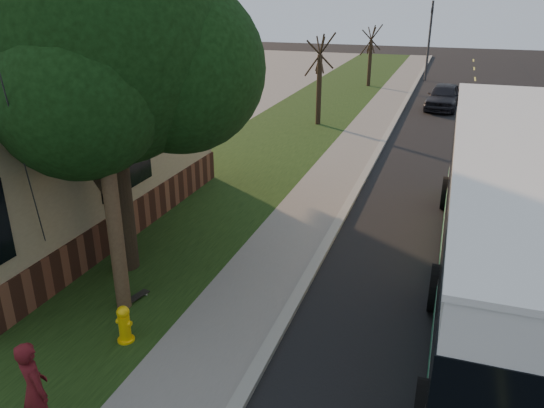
{
  "coord_description": "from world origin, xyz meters",
  "views": [
    {
      "loc": [
        2.65,
        -6.91,
        6.15
      ],
      "look_at": [
        -1.08,
        3.99,
        1.5
      ],
      "focal_mm": 35.0,
      "sensor_mm": 36.0,
      "label": 1
    }
  ],
  "objects_px": {
    "traffic_signal": "(430,36)",
    "transit_bus": "(515,216)",
    "utility_pole": "(97,84)",
    "dumpster": "(132,148)",
    "fire_hydrant": "(124,324)",
    "bare_tree_near": "(319,81)",
    "skateboarder": "(35,390)",
    "leafy_tree": "(107,42)",
    "skateboard_main": "(135,298)",
    "distant_car": "(444,96)",
    "bare_tree_far": "(370,57)"
  },
  "relations": [
    {
      "from": "traffic_signal",
      "to": "transit_bus",
      "type": "xyz_separation_m",
      "value": [
        3.65,
        -29.87,
        -1.3
      ]
    },
    {
      "from": "utility_pole",
      "to": "dumpster",
      "type": "relative_size",
      "value": 5.46
    },
    {
      "from": "fire_hydrant",
      "to": "transit_bus",
      "type": "height_order",
      "value": "transit_bus"
    },
    {
      "from": "fire_hydrant",
      "to": "utility_pole",
      "type": "bearing_deg",
      "value": 125.38
    },
    {
      "from": "utility_pole",
      "to": "transit_bus",
      "type": "xyz_separation_m",
      "value": [
        7.45,
        3.14,
        -2.77
      ]
    },
    {
      "from": "bare_tree_near",
      "to": "skateboarder",
      "type": "height_order",
      "value": "bare_tree_near"
    },
    {
      "from": "bare_tree_near",
      "to": "utility_pole",
      "type": "bearing_deg",
      "value": -89.34
    },
    {
      "from": "skateboarder",
      "to": "transit_bus",
      "type": "bearing_deg",
      "value": -109.55
    },
    {
      "from": "dumpster",
      "to": "leafy_tree",
      "type": "bearing_deg",
      "value": -57.61
    },
    {
      "from": "fire_hydrant",
      "to": "skateboard_main",
      "type": "distance_m",
      "value": 1.43
    },
    {
      "from": "distant_car",
      "to": "leafy_tree",
      "type": "bearing_deg",
      "value": -100.27
    },
    {
      "from": "fire_hydrant",
      "to": "dumpster",
      "type": "relative_size",
      "value": 0.45
    },
    {
      "from": "fire_hydrant",
      "to": "traffic_signal",
      "type": "bearing_deg",
      "value": 84.79
    },
    {
      "from": "leafy_tree",
      "to": "skateboarder",
      "type": "bearing_deg",
      "value": -71.42
    },
    {
      "from": "fire_hydrant",
      "to": "skateboarder",
      "type": "xyz_separation_m",
      "value": [
        0.1,
        -2.32,
        0.44
      ]
    },
    {
      "from": "fire_hydrant",
      "to": "dumpster",
      "type": "bearing_deg",
      "value": 121.91
    },
    {
      "from": "transit_bus",
      "to": "distant_car",
      "type": "height_order",
      "value": "transit_bus"
    },
    {
      "from": "skateboard_main",
      "to": "dumpster",
      "type": "xyz_separation_m",
      "value": [
        -5.21,
        8.1,
        0.59
      ]
    },
    {
      "from": "traffic_signal",
      "to": "skateboard_main",
      "type": "height_order",
      "value": "traffic_signal"
    },
    {
      "from": "bare_tree_far",
      "to": "transit_bus",
      "type": "bearing_deg",
      "value": -74.56
    },
    {
      "from": "fire_hydrant",
      "to": "leafy_tree",
      "type": "relative_size",
      "value": 0.09
    },
    {
      "from": "bare_tree_near",
      "to": "traffic_signal",
      "type": "distance_m",
      "value": 16.52
    },
    {
      "from": "traffic_signal",
      "to": "skateboard_main",
      "type": "relative_size",
      "value": 7.31
    },
    {
      "from": "distant_car",
      "to": "dumpster",
      "type": "bearing_deg",
      "value": -119.55
    },
    {
      "from": "skateboarder",
      "to": "dumpster",
      "type": "xyz_separation_m",
      "value": [
        -5.92,
        11.67,
        -0.15
      ]
    },
    {
      "from": "dumpster",
      "to": "utility_pole",
      "type": "bearing_deg",
      "value": -58.52
    },
    {
      "from": "bare_tree_far",
      "to": "skateboard_main",
      "type": "xyz_separation_m",
      "value": [
        -0.21,
        -28.75,
        -1.88
      ]
    },
    {
      "from": "utility_pole",
      "to": "bare_tree_near",
      "type": "relative_size",
      "value": 2.11
    },
    {
      "from": "dumpster",
      "to": "distant_car",
      "type": "height_order",
      "value": "distant_car"
    },
    {
      "from": "bare_tree_near",
      "to": "leafy_tree",
      "type": "bearing_deg",
      "value": -92.5
    },
    {
      "from": "utility_pole",
      "to": "skateboarder",
      "type": "relative_size",
      "value": 5.68
    },
    {
      "from": "bare_tree_far",
      "to": "distant_car",
      "type": "relative_size",
      "value": 0.99
    },
    {
      "from": "bare_tree_near",
      "to": "bare_tree_far",
      "type": "bearing_deg",
      "value": 87.61
    },
    {
      "from": "bare_tree_far",
      "to": "skateboard_main",
      "type": "height_order",
      "value": "bare_tree_far"
    },
    {
      "from": "fire_hydrant",
      "to": "traffic_signal",
      "type": "distance_m",
      "value": 34.25
    },
    {
      "from": "bare_tree_near",
      "to": "bare_tree_far",
      "type": "relative_size",
      "value": 1.07
    },
    {
      "from": "skateboard_main",
      "to": "distant_car",
      "type": "xyz_separation_m",
      "value": [
        5.34,
        22.79,
        0.57
      ]
    },
    {
      "from": "transit_bus",
      "to": "skateboarder",
      "type": "height_order",
      "value": "transit_bus"
    },
    {
      "from": "skateboarder",
      "to": "fire_hydrant",
      "type": "bearing_deg",
      "value": -61.25
    },
    {
      "from": "bare_tree_near",
      "to": "fire_hydrant",
      "type": "bearing_deg",
      "value": -87.14
    },
    {
      "from": "traffic_signal",
      "to": "distant_car",
      "type": "relative_size",
      "value": 1.35
    },
    {
      "from": "skateboarder",
      "to": "distant_car",
      "type": "bearing_deg",
      "value": -73.68
    },
    {
      "from": "skateboarder",
      "to": "leafy_tree",
      "type": "bearing_deg",
      "value": -45.14
    },
    {
      "from": "leafy_tree",
      "to": "skateboarder",
      "type": "height_order",
      "value": "leafy_tree"
    },
    {
      "from": "leafy_tree",
      "to": "transit_bus",
      "type": "xyz_separation_m",
      "value": [
        8.32,
        1.49,
        -3.3
      ]
    },
    {
      "from": "fire_hydrant",
      "to": "bare_tree_near",
      "type": "bearing_deg",
      "value": 92.86
    },
    {
      "from": "leafy_tree",
      "to": "distant_car",
      "type": "relative_size",
      "value": 1.91
    },
    {
      "from": "bare_tree_near",
      "to": "dumpster",
      "type": "distance_m",
      "value": 10.05
    },
    {
      "from": "bare_tree_near",
      "to": "distant_car",
      "type": "xyz_separation_m",
      "value": [
        5.63,
        6.04,
        -1.46
      ]
    },
    {
      "from": "utility_pole",
      "to": "bare_tree_far",
      "type": "xyz_separation_m",
      "value": [
        0.31,
        29.01,
        -2.63
      ]
    }
  ]
}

